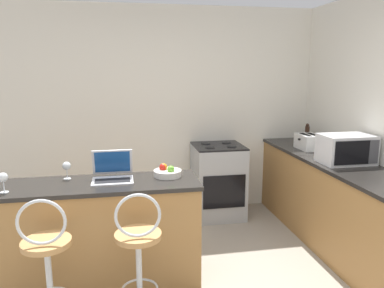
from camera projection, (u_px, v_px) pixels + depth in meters
The scene contains 13 objects.
wall_back at pixel (157, 112), 4.73m from camera, with size 12.00×0.06×2.60m.
breakfast_bar at pixel (99, 234), 3.17m from camera, with size 1.71×0.55×0.91m.
counter_right at pixel (343, 208), 3.77m from camera, with size 0.62×2.95×0.91m.
bar_stool_near at pixel (48, 269), 2.60m from camera, with size 0.40×0.40×1.01m.
bar_stool_far at pixel (139, 260), 2.72m from camera, with size 0.40×0.40×1.01m.
laptop at pixel (113, 172), 3.18m from camera, with size 0.34×0.31×0.25m.
microwave at pixel (346, 149), 3.70m from camera, with size 0.51×0.33×0.29m.
toaster at pixel (309, 142), 4.37m from camera, with size 0.24×0.32×0.18m.
stove_range at pixel (218, 181), 4.69m from camera, with size 0.60×0.60×0.92m.
wine_glass_tall at pixel (3, 178), 2.82m from camera, with size 0.07×0.07×0.16m.
fruit_bowl at pixel (167, 172), 3.27m from camera, with size 0.24×0.24×0.11m.
wine_glass_short at pixel (67, 167), 3.17m from camera, with size 0.07×0.07×0.15m.
pepper_mill at pixel (307, 133), 4.78m from camera, with size 0.06×0.06×0.24m.
Camera 1 is at (-0.44, -2.27, 1.84)m, focal length 35.00 mm.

